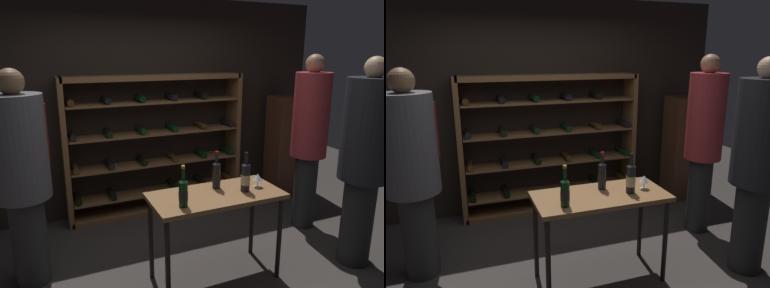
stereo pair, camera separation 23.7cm
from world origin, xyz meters
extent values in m
plane|color=#383330|center=(0.00, 0.00, 0.00)|extent=(9.58, 9.58, 0.00)
cube|color=black|center=(0.00, 1.79, 1.36)|extent=(5.29, 0.10, 2.72)
cube|color=brown|center=(-0.89, 1.58, 0.89)|extent=(0.06, 0.32, 1.78)
cube|color=brown|center=(1.36, 1.58, 0.89)|extent=(0.06, 0.32, 1.78)
cube|color=brown|center=(0.24, 1.58, 1.75)|extent=(2.25, 0.32, 0.06)
cube|color=brown|center=(0.24, 1.58, 0.03)|extent=(2.25, 0.32, 0.06)
cube|color=brown|center=(0.24, 1.58, 0.26)|extent=(2.17, 0.32, 0.02)
cylinder|color=black|center=(-0.79, 1.58, 0.32)|extent=(0.08, 0.30, 0.08)
cylinder|color=black|center=(-0.38, 1.58, 0.32)|extent=(0.08, 0.30, 0.08)
cylinder|color=black|center=(0.44, 1.58, 0.32)|extent=(0.08, 0.30, 0.08)
cylinder|color=black|center=(0.85, 1.58, 0.32)|extent=(0.08, 0.30, 0.08)
cylinder|color=#4C3314|center=(1.26, 1.58, 0.32)|extent=(0.08, 0.30, 0.08)
cube|color=brown|center=(0.24, 1.58, 0.66)|extent=(2.17, 0.32, 0.02)
cylinder|color=#4C3314|center=(-0.79, 1.58, 0.71)|extent=(0.08, 0.30, 0.08)
cylinder|color=black|center=(-0.38, 1.58, 0.71)|extent=(0.08, 0.30, 0.08)
cylinder|color=black|center=(0.03, 1.58, 0.71)|extent=(0.08, 0.30, 0.08)
cylinder|color=#4C3314|center=(0.44, 1.58, 0.71)|extent=(0.08, 0.30, 0.08)
cylinder|color=black|center=(0.85, 1.58, 0.71)|extent=(0.08, 0.30, 0.08)
cylinder|color=black|center=(1.26, 1.58, 0.71)|extent=(0.08, 0.30, 0.08)
cube|color=brown|center=(0.24, 1.58, 1.06)|extent=(2.17, 0.32, 0.02)
cylinder|color=black|center=(-0.79, 1.58, 1.11)|extent=(0.08, 0.30, 0.08)
cylinder|color=black|center=(-0.38, 1.58, 1.11)|extent=(0.08, 0.30, 0.08)
cylinder|color=black|center=(0.03, 1.58, 1.11)|extent=(0.08, 0.30, 0.08)
cylinder|color=black|center=(0.44, 1.58, 1.11)|extent=(0.08, 0.30, 0.08)
cylinder|color=#4C3314|center=(0.85, 1.58, 1.11)|extent=(0.08, 0.30, 0.08)
cylinder|color=black|center=(1.26, 1.58, 1.11)|extent=(0.08, 0.30, 0.08)
cube|color=brown|center=(0.24, 1.58, 1.45)|extent=(2.17, 0.32, 0.02)
cylinder|color=#4C3314|center=(-0.79, 1.58, 1.51)|extent=(0.08, 0.30, 0.08)
cylinder|color=black|center=(-0.38, 1.58, 1.51)|extent=(0.08, 0.30, 0.08)
cylinder|color=black|center=(0.03, 1.58, 1.51)|extent=(0.08, 0.30, 0.08)
cylinder|color=black|center=(0.44, 1.58, 1.51)|extent=(0.08, 0.30, 0.08)
cylinder|color=black|center=(0.85, 1.58, 1.51)|extent=(0.08, 0.30, 0.08)
cube|color=brown|center=(0.24, -0.07, 0.82)|extent=(1.18, 0.56, 0.04)
cylinder|color=black|center=(-0.30, -0.30, 0.40)|extent=(0.04, 0.04, 0.80)
cylinder|color=black|center=(0.78, -0.30, 0.40)|extent=(0.04, 0.04, 0.80)
cylinder|color=black|center=(-0.30, 0.15, 0.40)|extent=(0.04, 0.04, 0.80)
cylinder|color=black|center=(0.78, 0.15, 0.40)|extent=(0.04, 0.04, 0.80)
cylinder|color=#2B2B2B|center=(-1.31, 0.55, 0.41)|extent=(0.30, 0.30, 0.83)
cylinder|color=#4C4C51|center=(-1.31, 0.55, 1.28)|extent=(0.46, 0.46, 0.90)
sphere|color=brown|center=(-1.31, 0.55, 1.82)|extent=(0.22, 0.22, 0.22)
cube|color=maroon|center=(-1.07, 0.56, 1.38)|extent=(0.01, 0.05, 0.50)
cylinder|color=black|center=(1.65, -0.39, 0.44)|extent=(0.30, 0.30, 0.88)
cylinder|color=black|center=(1.65, -0.39, 1.36)|extent=(0.46, 0.46, 0.95)
sphere|color=tan|center=(1.65, -0.39, 1.92)|extent=(0.20, 0.20, 0.20)
cylinder|color=#272727|center=(1.71, 0.44, 0.44)|extent=(0.26, 0.26, 0.88)
cylinder|color=#9E2D33|center=(1.71, 0.44, 1.36)|extent=(0.40, 0.40, 0.96)
sphere|color=#AD7A5B|center=(1.71, 0.44, 1.93)|extent=(0.21, 0.21, 0.21)
cube|color=#4C2D1E|center=(2.10, 1.37, 0.73)|extent=(0.44, 0.36, 1.46)
cylinder|color=black|center=(0.51, -0.13, 0.96)|extent=(0.08, 0.08, 0.24)
cone|color=black|center=(0.51, -0.13, 1.10)|extent=(0.08, 0.08, 0.03)
cylinder|color=black|center=(0.51, -0.13, 1.15)|extent=(0.03, 0.03, 0.07)
cylinder|color=black|center=(0.51, -0.13, 1.19)|extent=(0.03, 0.03, 0.02)
cylinder|color=#C6B28C|center=(0.51, -0.13, 0.95)|extent=(0.08, 0.08, 0.09)
cylinder|color=black|center=(-0.12, -0.21, 0.95)|extent=(0.07, 0.07, 0.21)
cone|color=black|center=(-0.12, -0.21, 1.06)|extent=(0.07, 0.07, 0.03)
cylinder|color=black|center=(-0.12, -0.21, 1.12)|extent=(0.03, 0.03, 0.09)
cylinder|color=#B7932D|center=(-0.12, -0.21, 1.18)|extent=(0.03, 0.03, 0.02)
cylinder|color=black|center=(-0.12, -0.21, 0.94)|extent=(0.08, 0.08, 0.08)
cylinder|color=black|center=(0.31, 0.04, 0.96)|extent=(0.07, 0.07, 0.23)
cone|color=black|center=(0.31, 0.04, 1.08)|extent=(0.07, 0.07, 0.03)
cylinder|color=black|center=(0.31, 0.04, 1.13)|extent=(0.03, 0.03, 0.07)
cylinder|color=maroon|center=(0.31, 0.04, 1.18)|extent=(0.03, 0.03, 0.02)
cylinder|color=black|center=(0.31, 0.04, 0.95)|extent=(0.08, 0.08, 0.09)
cylinder|color=silver|center=(0.67, -0.09, 0.84)|extent=(0.07, 0.07, 0.00)
cylinder|color=silver|center=(0.67, -0.09, 0.88)|extent=(0.01, 0.01, 0.06)
cone|color=silver|center=(0.67, -0.09, 0.94)|extent=(0.09, 0.09, 0.06)
cylinder|color=#590A14|center=(0.67, -0.09, 0.93)|extent=(0.05, 0.05, 0.02)
camera|label=1|loc=(-1.12, -2.67, 2.05)|focal=33.18mm
camera|label=2|loc=(-0.89, -2.76, 2.05)|focal=33.18mm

